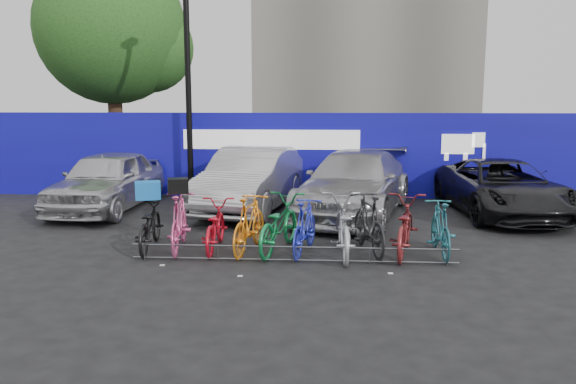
# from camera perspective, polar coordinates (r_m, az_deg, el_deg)

# --- Properties ---
(ground) EXTENTS (100.00, 100.00, 0.00)m
(ground) POSITION_cam_1_polar(r_m,az_deg,el_deg) (10.28, 0.72, -6.25)
(ground) COLOR black
(ground) RESTS_ON ground
(hoarding) EXTENTS (22.00, 0.18, 2.40)m
(hoarding) POSITION_cam_1_polar(r_m,az_deg,el_deg) (15.97, 1.90, 3.76)
(hoarding) COLOR #120A92
(hoarding) RESTS_ON ground
(tree) EXTENTS (5.40, 5.20, 7.80)m
(tree) POSITION_cam_1_polar(r_m,az_deg,el_deg) (21.36, -16.85, 15.18)
(tree) COLOR #382314
(tree) RESTS_ON ground
(lamppost) EXTENTS (0.25, 0.50, 6.11)m
(lamppost) POSITION_cam_1_polar(r_m,az_deg,el_deg) (15.74, -10.11, 11.07)
(lamppost) COLOR black
(lamppost) RESTS_ON ground
(bike_rack) EXTENTS (5.60, 0.03, 0.30)m
(bike_rack) POSITION_cam_1_polar(r_m,az_deg,el_deg) (9.66, 0.53, -6.28)
(bike_rack) COLOR #595B60
(bike_rack) RESTS_ON ground
(car_0) EXTENTS (1.98, 4.51, 1.51)m
(car_0) POSITION_cam_1_polar(r_m,az_deg,el_deg) (14.84, -17.89, 1.13)
(car_0) COLOR #BAB9BE
(car_0) RESTS_ON ground
(car_1) EXTENTS (2.51, 5.00, 1.57)m
(car_1) POSITION_cam_1_polar(r_m,az_deg,el_deg) (14.10, -3.75, 1.28)
(car_1) COLOR #ADACB1
(car_1) RESTS_ON ground
(car_2) EXTENTS (3.46, 5.63, 1.52)m
(car_2) POSITION_cam_1_polar(r_m,az_deg,el_deg) (13.66, 6.79, 0.87)
(car_2) COLOR #ACACB1
(car_2) RESTS_ON ground
(car_3) EXTENTS (2.52, 4.92, 1.33)m
(car_3) POSITION_cam_1_polar(r_m,az_deg,el_deg) (14.48, 20.88, 0.41)
(car_3) COLOR black
(car_3) RESTS_ON ground
(bike_0) EXTENTS (0.84, 1.88, 0.95)m
(bike_0) POSITION_cam_1_polar(r_m,az_deg,el_deg) (10.77, -13.92, -3.19)
(bike_0) COLOR black
(bike_0) RESTS_ON ground
(bike_1) EXTENTS (0.72, 1.86, 1.09)m
(bike_1) POSITION_cam_1_polar(r_m,az_deg,el_deg) (10.52, -11.01, -3.01)
(bike_1) COLOR #E34E8E
(bike_1) RESTS_ON ground
(bike_2) EXTENTS (0.65, 1.76, 0.92)m
(bike_2) POSITION_cam_1_polar(r_m,az_deg,el_deg) (10.48, -7.46, -3.44)
(bike_2) COLOR red
(bike_2) RESTS_ON ground
(bike_3) EXTENTS (0.81, 1.82, 1.06)m
(bike_3) POSITION_cam_1_polar(r_m,az_deg,el_deg) (10.25, -3.95, -3.27)
(bike_3) COLOR orange
(bike_3) RESTS_ON ground
(bike_4) EXTENTS (1.15, 2.07, 1.03)m
(bike_4) POSITION_cam_1_polar(r_m,az_deg,el_deg) (10.29, -0.98, -3.29)
(bike_4) COLOR #127D3D
(bike_4) RESTS_ON ground
(bike_5) EXTENTS (0.78, 1.72, 1.00)m
(bike_5) POSITION_cam_1_polar(r_m,az_deg,el_deg) (10.13, 1.70, -3.58)
(bike_5) COLOR #232DC0
(bike_5) RESTS_ON ground
(bike_6) EXTENTS (0.78, 2.06, 1.07)m
(bike_6) POSITION_cam_1_polar(r_m,az_deg,el_deg) (10.08, 5.57, -3.48)
(bike_6) COLOR #A8AAB1
(bike_6) RESTS_ON ground
(bike_7) EXTENTS (0.90, 1.90, 1.10)m
(bike_7) POSITION_cam_1_polar(r_m,az_deg,el_deg) (10.28, 8.23, -3.18)
(bike_7) COLOR black
(bike_7) RESTS_ON ground
(bike_8) EXTENTS (1.10, 2.07, 1.04)m
(bike_8) POSITION_cam_1_polar(r_m,az_deg,el_deg) (10.31, 11.69, -3.43)
(bike_8) COLOR maroon
(bike_8) RESTS_ON ground
(bike_9) EXTENTS (0.49, 1.68, 1.00)m
(bike_9) POSITION_cam_1_polar(r_m,az_deg,el_deg) (10.39, 15.24, -3.56)
(bike_9) COLOR #226773
(bike_9) RESTS_ON ground
(cargo_crate) EXTENTS (0.54, 0.47, 0.32)m
(cargo_crate) POSITION_cam_1_polar(r_m,az_deg,el_deg) (10.65, -14.05, 0.17)
(cargo_crate) COLOR blue
(cargo_crate) RESTS_ON bike_0
(cargo_topcase) EXTENTS (0.44, 0.42, 0.27)m
(cargo_topcase) POSITION_cam_1_polar(r_m,az_deg,el_deg) (10.40, -11.12, 0.64)
(cargo_topcase) COLOR black
(cargo_topcase) RESTS_ON bike_1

